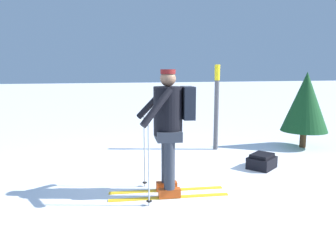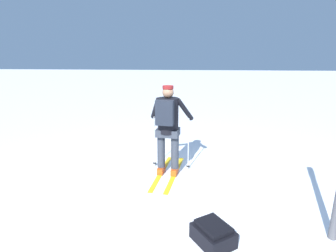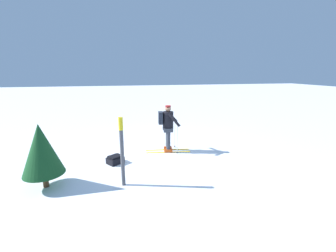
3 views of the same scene
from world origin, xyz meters
The scene contains 5 objects.
ground_plane centered at (0.00, 0.00, 0.00)m, with size 80.00×80.00×0.00m, color white.
skier centered at (-0.47, 0.40, 1.02)m, with size 0.90×1.69×1.74m.
dropped_backpack centered at (0.27, -1.52, 0.12)m, with size 0.60×0.62×0.26m.
trail_marker centered at (1.80, -1.30, 1.07)m, with size 0.11×0.11×1.84m.
pine_tree centered at (1.46, -3.28, 1.03)m, with size 1.02×1.02×1.70m.
Camera 1 is at (-4.71, 1.60, 1.73)m, focal length 35.00 mm.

